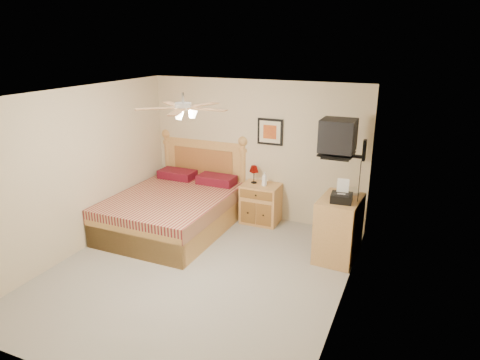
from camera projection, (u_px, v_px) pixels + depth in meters
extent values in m
plane|color=gray|center=(197.00, 272.00, 6.08)|extent=(4.50, 4.50, 0.00)
cube|color=white|center=(191.00, 94.00, 5.29)|extent=(4.00, 4.50, 0.04)
cube|color=beige|center=(256.00, 151.00, 7.65)|extent=(4.00, 0.04, 2.50)
cube|color=beige|center=(68.00, 268.00, 3.72)|extent=(4.00, 0.04, 2.50)
cube|color=beige|center=(78.00, 172.00, 6.44)|extent=(0.04, 4.50, 2.50)
cube|color=beige|center=(346.00, 212.00, 4.93)|extent=(0.04, 4.50, 2.50)
cube|color=tan|center=(261.00, 203.00, 7.64)|extent=(0.66, 0.50, 0.71)
imported|color=white|center=(264.00, 179.00, 7.43)|extent=(0.10, 0.10, 0.25)
cube|color=black|center=(270.00, 132.00, 7.41)|extent=(0.46, 0.04, 0.46)
cube|color=#AF813F|center=(339.00, 228.00, 6.35)|extent=(0.61, 0.84, 0.95)
imported|color=#A89B8A|center=(343.00, 191.00, 6.45)|extent=(0.27, 0.33, 0.03)
imported|color=tan|center=(344.00, 190.00, 6.43)|extent=(0.29, 0.35, 0.02)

